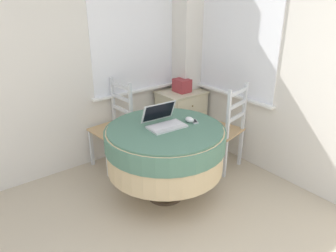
% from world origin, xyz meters
% --- Properties ---
extents(corner_room_shell, '(4.50, 4.73, 2.55)m').
position_xyz_m(corner_room_shell, '(1.30, 1.84, 1.28)').
color(corner_room_shell, silver).
rests_on(corner_room_shell, ground_plane).
extents(round_dining_table, '(1.12, 1.12, 0.74)m').
position_xyz_m(round_dining_table, '(1.03, 1.78, 0.56)').
color(round_dining_table, '#4C3D2D').
rests_on(round_dining_table, ground_plane).
extents(laptop, '(0.36, 0.31, 0.20)m').
position_xyz_m(laptop, '(1.05, 1.83, 0.79)').
color(laptop, silver).
rests_on(laptop, round_dining_table).
extents(computer_mouse, '(0.07, 0.10, 0.05)m').
position_xyz_m(computer_mouse, '(1.29, 1.75, 0.77)').
color(computer_mouse, white).
rests_on(computer_mouse, round_dining_table).
extents(cell_phone, '(0.09, 0.12, 0.01)m').
position_xyz_m(cell_phone, '(1.34, 1.72, 0.75)').
color(cell_phone, '#B2B7BC').
rests_on(cell_phone, round_dining_table).
extents(dining_chair_near_back_window, '(0.42, 0.43, 1.00)m').
position_xyz_m(dining_chair_near_back_window, '(0.96, 2.64, 0.47)').
color(dining_chair_near_back_window, tan).
rests_on(dining_chair_near_back_window, ground_plane).
extents(dining_chair_near_right_window, '(0.47, 0.46, 1.00)m').
position_xyz_m(dining_chair_near_right_window, '(1.90, 1.83, 0.47)').
color(dining_chair_near_right_window, tan).
rests_on(dining_chair_near_right_window, ground_plane).
extents(corner_cabinet, '(0.57, 0.45, 0.72)m').
position_xyz_m(corner_cabinet, '(1.93, 2.62, 0.36)').
color(corner_cabinet, beige).
rests_on(corner_cabinet, ground_plane).
extents(storage_box, '(0.17, 0.20, 0.16)m').
position_xyz_m(storage_box, '(1.93, 2.61, 0.80)').
color(storage_box, '#9E3338').
rests_on(storage_box, corner_cabinet).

